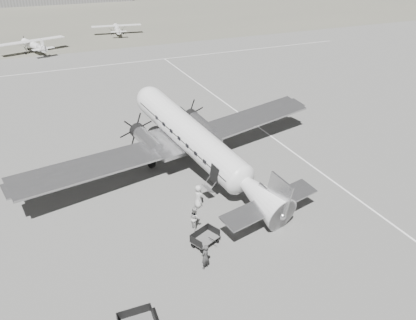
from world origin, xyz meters
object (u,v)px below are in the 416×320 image
(baggage_cart_near, at_px, (205,239))
(ground_crew, at_px, (205,257))
(ramp_agent, at_px, (195,218))
(light_plane_left, at_px, (33,46))
(dc3_airliner, at_px, (198,144))
(light_plane_right, at_px, (117,29))
(passenger, at_px, (198,196))

(baggage_cart_near, bearing_deg, ground_crew, -136.72)
(baggage_cart_near, distance_m, ramp_agent, 1.85)
(ground_crew, bearing_deg, ramp_agent, -130.11)
(light_plane_left, relative_size, ground_crew, 7.01)
(baggage_cart_near, bearing_deg, dc3_airliner, 46.66)
(baggage_cart_near, bearing_deg, light_plane_right, 58.27)
(light_plane_left, relative_size, ramp_agent, 6.97)
(ramp_agent, bearing_deg, baggage_cart_near, 174.27)
(passenger, bearing_deg, light_plane_right, 5.03)
(light_plane_right, bearing_deg, baggage_cart_near, -90.82)
(ground_crew, height_order, ramp_agent, ramp_agent)
(light_plane_right, xyz_separation_m, ramp_agent, (-9.55, -64.45, -0.21))
(light_plane_right, bearing_deg, ramp_agent, -90.97)
(baggage_cart_near, relative_size, ramp_agent, 1.07)
(light_plane_left, height_order, passenger, light_plane_left)
(ground_crew, bearing_deg, baggage_cart_near, -139.96)
(light_plane_left, distance_m, ground_crew, 58.64)
(dc3_airliner, distance_m, passenger, 4.99)
(dc3_airliner, xyz_separation_m, light_plane_right, (6.63, 57.95, -1.61))
(light_plane_right, bearing_deg, passenger, -90.22)
(light_plane_left, xyz_separation_m, light_plane_right, (16.27, 9.73, -0.15))
(dc3_airliner, xyz_separation_m, ground_crew, (-3.79, -10.13, -1.82))
(ground_crew, relative_size, ramp_agent, 0.99)
(ramp_agent, bearing_deg, light_plane_right, -11.34)
(baggage_cart_near, xyz_separation_m, ramp_agent, (0.09, 1.82, 0.32))
(light_plane_left, bearing_deg, light_plane_right, 12.29)
(passenger, bearing_deg, ground_crew, 173.53)
(passenger, bearing_deg, light_plane_left, 21.23)
(ramp_agent, bearing_deg, light_plane_left, 4.09)
(light_plane_left, height_order, light_plane_right, light_plane_left)
(baggage_cart_near, bearing_deg, passenger, 49.28)
(light_plane_left, height_order, ramp_agent, light_plane_left)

